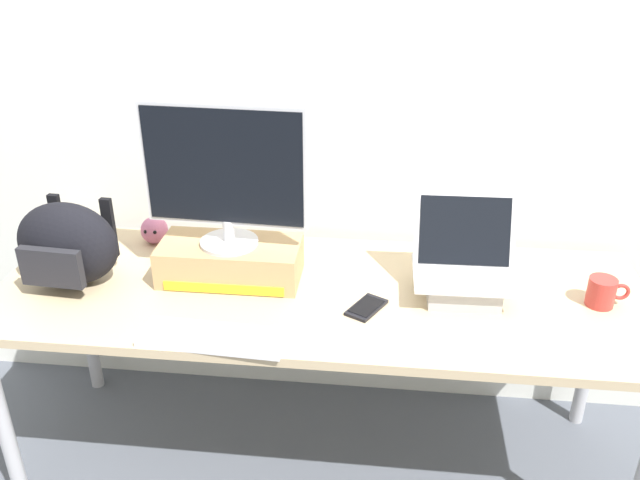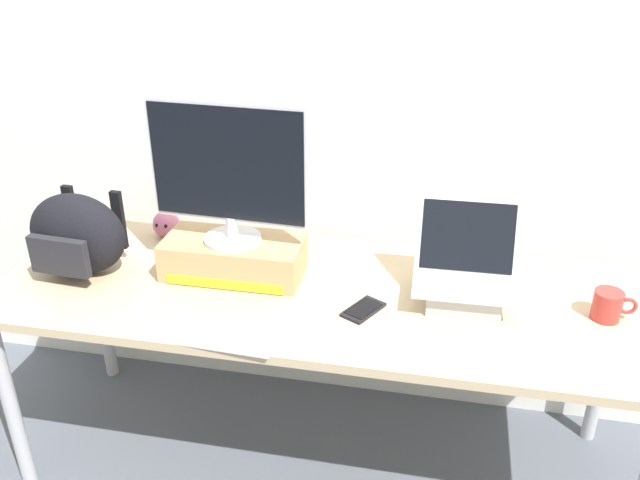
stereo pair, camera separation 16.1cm
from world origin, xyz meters
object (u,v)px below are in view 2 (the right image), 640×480
toner_box_yellow (234,257)px  messenger_backpack (77,234)px  coffee_mug (608,305)px  desktop_monitor (228,172)px  open_laptop (464,283)px  external_keyboard (206,332)px  cell_phone (363,310)px  plush_toy (166,224)px

toner_box_yellow → messenger_backpack: bearing=-170.6°
coffee_mug → desktop_monitor: bearing=178.1°
open_laptop → external_keyboard: (-0.72, -0.33, -0.05)m
toner_box_yellow → open_laptop: bearing=-1.9°
cell_phone → toner_box_yellow: bearing=-169.1°
messenger_backpack → external_keyboard: bearing=-23.0°
toner_box_yellow → plush_toy: toner_box_yellow is taller
desktop_monitor → coffee_mug: desktop_monitor is taller
plush_toy → open_laptop: bearing=-12.8°
messenger_backpack → cell_phone: bearing=0.5°
desktop_monitor → cell_phone: size_ratio=3.27×
external_keyboard → cell_phone: 0.47m
coffee_mug → plush_toy: (-1.50, 0.26, 0.00)m
messenger_backpack → cell_phone: messenger_backpack is taller
toner_box_yellow → external_keyboard: toner_box_yellow is taller
toner_box_yellow → coffee_mug: bearing=-2.0°
cell_phone → desktop_monitor: bearing=-169.0°
cell_phone → coffee_mug: bearing=36.7°
toner_box_yellow → cell_phone: size_ratio=2.87×
open_laptop → plush_toy: 1.11m
external_keyboard → plush_toy: plush_toy is taller
open_laptop → messenger_backpack: (-1.25, -0.06, 0.07)m
desktop_monitor → open_laptop: 0.81m
desktop_monitor → external_keyboard: bearing=-82.3°
desktop_monitor → external_keyboard: (0.03, -0.36, -0.35)m
messenger_backpack → coffee_mug: bearing=5.6°
cell_phone → open_laptop: bearing=50.6°
toner_box_yellow → plush_toy: size_ratio=4.64×
external_keyboard → cell_phone: (0.42, 0.21, -0.01)m
toner_box_yellow → desktop_monitor: size_ratio=0.88×
open_laptop → coffee_mug: size_ratio=2.50×
coffee_mug → cell_phone: (-0.71, -0.10, -0.04)m
desktop_monitor → coffee_mug: bearing=1.1°
messenger_backpack → plush_toy: (0.17, 0.31, -0.09)m
cell_phone → plush_toy: plush_toy is taller
messenger_backpack → coffee_mug: (1.67, 0.04, -0.09)m
plush_toy → external_keyboard: bearing=-57.9°
open_laptop → cell_phone: size_ratio=2.00×
desktop_monitor → external_keyboard: desktop_monitor is taller
desktop_monitor → plush_toy: (-0.33, 0.22, -0.31)m
plush_toy → messenger_backpack: bearing=-119.3°
toner_box_yellow → cell_phone: (0.45, -0.14, -0.06)m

